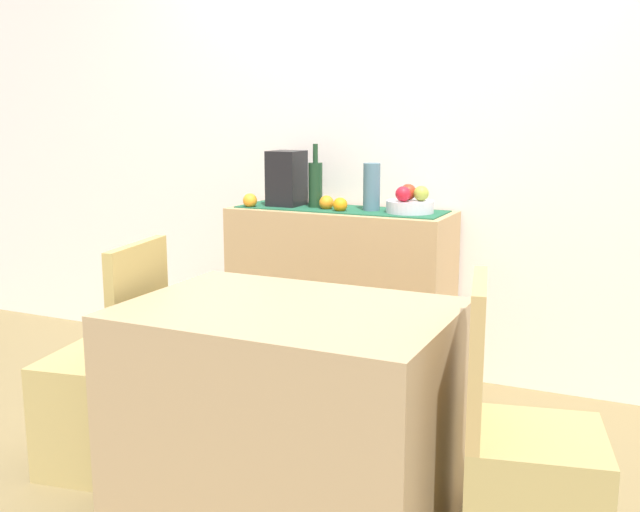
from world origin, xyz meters
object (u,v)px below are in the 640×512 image
Objects in this scene: sideboard_console at (340,295)px; wine_bottle at (315,184)px; fruit_bowl at (410,207)px; dining_table at (289,412)px; chair_by_corner at (527,490)px; coffee_maker at (287,179)px; chair_near_window at (106,403)px; ceramic_vase at (372,187)px.

wine_bottle is at bearing 180.00° from sideboard_console.
fruit_bowl is 0.22× the size of dining_table.
fruit_bowl is at bearing 121.61° from chair_by_corner.
chair_by_corner is at bearing -41.68° from coffee_maker.
wine_bottle is (-0.14, 0.00, 0.57)m from sideboard_console.
fruit_bowl is 0.26× the size of chair_by_corner.
sideboard_console is 1.40m from chair_near_window.
fruit_bowl is 0.22m from ceramic_vase.
coffee_maker is at bearing 180.00° from sideboard_console.
coffee_maker is at bearing 180.00° from fruit_bowl.
dining_table is (0.22, -1.32, -0.64)m from ceramic_vase.
fruit_bowl is 0.71× the size of wine_bottle.
wine_bottle is at bearing 111.55° from dining_table.
dining_table is at bearing -68.45° from wine_bottle.
coffee_maker is 0.47m from ceramic_vase.
wine_bottle is 0.36× the size of chair_near_window.
sideboard_console is 0.66m from coffee_maker.
wine_bottle is 1.54m from chair_near_window.
dining_table is at bearing -62.50° from coffee_maker.
coffee_maker reaches higher than chair_near_window.
sideboard_console is 0.59m from ceramic_vase.
chair_near_window is at bearing -113.92° from ceramic_vase.
fruit_bowl reaches higher than chair_by_corner.
chair_by_corner is at bearing -58.39° from fruit_bowl.
sideboard_console is 3.45× the size of wine_bottle.
wine_bottle reaches higher than dining_table.
wine_bottle is at bearing 180.00° from fruit_bowl.
chair_near_window and chair_by_corner have the same top height.
fruit_bowl is 1.43m from dining_table.
wine_bottle is 1.37× the size of ceramic_vase.
coffee_maker reaches higher than dining_table.
chair_by_corner is at bearing -45.06° from wine_bottle.
ceramic_vase reaches higher than chair_near_window.
coffee_maker is 1.63m from dining_table.
ceramic_vase reaches higher than chair_by_corner.
wine_bottle reaches higher than sideboard_console.
coffee_maker is (-0.17, -0.00, 0.02)m from wine_bottle.
dining_table is at bearing -89.34° from fruit_bowl.
sideboard_console is at bearing 180.00° from fruit_bowl.
dining_table is 0.81m from chair_near_window.
ceramic_vase is (0.31, -0.00, -0.01)m from wine_bottle.
ceramic_vase is (0.47, 0.00, -0.03)m from coffee_maker.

